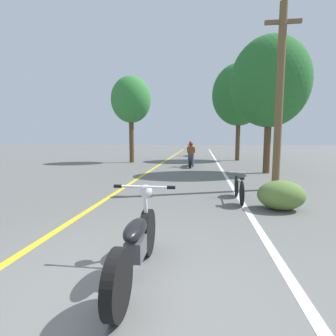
{
  "coord_description": "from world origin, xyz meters",
  "views": [
    {
      "loc": [
        0.94,
        -2.64,
        1.71
      ],
      "look_at": [
        0.05,
        4.3,
        0.9
      ],
      "focal_mm": 28.0,
      "sensor_mm": 36.0,
      "label": 1
    }
  ],
  "objects_px": {
    "roadside_tree_left": "(131,100)",
    "motorcycle_rider_lead": "(191,157)",
    "roadside_tree_right_far": "(239,95)",
    "motorcycle_rider_far": "(190,150)",
    "utility_pole": "(279,96)",
    "motorcycle_foreground": "(136,244)",
    "bicycle_parked": "(239,188)",
    "roadside_tree_right_near": "(270,82)"
  },
  "relations": [
    {
      "from": "roadside_tree_left",
      "to": "motorcycle_rider_lead",
      "type": "bearing_deg",
      "value": -28.67
    },
    {
      "from": "roadside_tree_right_far",
      "to": "motorcycle_rider_far",
      "type": "xyz_separation_m",
      "value": [
        -3.74,
        4.32,
        -4.33
      ]
    },
    {
      "from": "utility_pole",
      "to": "motorcycle_foreground",
      "type": "distance_m",
      "value": 7.25
    },
    {
      "from": "motorcycle_rider_far",
      "to": "bicycle_parked",
      "type": "height_order",
      "value": "motorcycle_rider_far"
    },
    {
      "from": "motorcycle_foreground",
      "to": "motorcycle_rider_far",
      "type": "bearing_deg",
      "value": 90.72
    },
    {
      "from": "roadside_tree_right_near",
      "to": "roadside_tree_right_far",
      "type": "height_order",
      "value": "roadside_tree_right_far"
    },
    {
      "from": "roadside_tree_right_far",
      "to": "motorcycle_rider_far",
      "type": "bearing_deg",
      "value": 130.84
    },
    {
      "from": "motorcycle_rider_far",
      "to": "utility_pole",
      "type": "bearing_deg",
      "value": -77.42
    },
    {
      "from": "roadside_tree_right_far",
      "to": "utility_pole",
      "type": "bearing_deg",
      "value": -91.25
    },
    {
      "from": "roadside_tree_right_near",
      "to": "motorcycle_rider_lead",
      "type": "relative_size",
      "value": 3.04
    },
    {
      "from": "roadside_tree_right_near",
      "to": "motorcycle_foreground",
      "type": "height_order",
      "value": "roadside_tree_right_near"
    },
    {
      "from": "roadside_tree_right_near",
      "to": "bicycle_parked",
      "type": "distance_m",
      "value": 7.47
    },
    {
      "from": "roadside_tree_right_near",
      "to": "motorcycle_rider_far",
      "type": "bearing_deg",
      "value": 110.1
    },
    {
      "from": "roadside_tree_right_far",
      "to": "bicycle_parked",
      "type": "bearing_deg",
      "value": -97.27
    },
    {
      "from": "utility_pole",
      "to": "bicycle_parked",
      "type": "xyz_separation_m",
      "value": [
        -1.42,
        -1.76,
        -2.68
      ]
    },
    {
      "from": "motorcycle_rider_lead",
      "to": "bicycle_parked",
      "type": "height_order",
      "value": "motorcycle_rider_lead"
    },
    {
      "from": "roadside_tree_right_far",
      "to": "motorcycle_rider_far",
      "type": "height_order",
      "value": "roadside_tree_right_far"
    },
    {
      "from": "utility_pole",
      "to": "bicycle_parked",
      "type": "height_order",
      "value": "utility_pole"
    },
    {
      "from": "roadside_tree_left",
      "to": "motorcycle_foreground",
      "type": "xyz_separation_m",
      "value": [
        4.04,
        -14.75,
        -3.81
      ]
    },
    {
      "from": "motorcycle_foreground",
      "to": "roadside_tree_left",
      "type": "bearing_deg",
      "value": 105.32
    },
    {
      "from": "roadside_tree_right_near",
      "to": "roadside_tree_left",
      "type": "height_order",
      "value": "roadside_tree_right_near"
    },
    {
      "from": "roadside_tree_left",
      "to": "motorcycle_rider_far",
      "type": "distance_m",
      "value": 8.65
    },
    {
      "from": "motorcycle_foreground",
      "to": "roadside_tree_right_far",
      "type": "bearing_deg",
      "value": 78.66
    },
    {
      "from": "bicycle_parked",
      "to": "roadside_tree_right_far",
      "type": "bearing_deg",
      "value": 82.73
    },
    {
      "from": "motorcycle_foreground",
      "to": "bicycle_parked",
      "type": "relative_size",
      "value": 1.22
    },
    {
      "from": "utility_pole",
      "to": "motorcycle_foreground",
      "type": "bearing_deg",
      "value": -118.37
    },
    {
      "from": "roadside_tree_left",
      "to": "roadside_tree_right_near",
      "type": "bearing_deg",
      "value": -29.95
    },
    {
      "from": "roadside_tree_right_far",
      "to": "motorcycle_foreground",
      "type": "xyz_separation_m",
      "value": [
        -3.46,
        -17.27,
        -4.42
      ]
    },
    {
      "from": "roadside_tree_right_far",
      "to": "bicycle_parked",
      "type": "relative_size",
      "value": 4.25
    },
    {
      "from": "motorcycle_rider_far",
      "to": "motorcycle_foreground",
      "type": "bearing_deg",
      "value": -89.28
    },
    {
      "from": "roadside_tree_right_near",
      "to": "motorcycle_rider_far",
      "type": "xyz_separation_m",
      "value": [
        -4.18,
        11.42,
        -3.77
      ]
    },
    {
      "from": "utility_pole",
      "to": "roadside_tree_left",
      "type": "xyz_separation_m",
      "value": [
        -7.26,
        8.79,
        1.22
      ]
    },
    {
      "from": "roadside_tree_right_near",
      "to": "motorcycle_foreground",
      "type": "bearing_deg",
      "value": -111.02
    },
    {
      "from": "roadside_tree_right_near",
      "to": "motorcycle_rider_lead",
      "type": "distance_m",
      "value": 5.77
    },
    {
      "from": "motorcycle_rider_lead",
      "to": "bicycle_parked",
      "type": "xyz_separation_m",
      "value": [
        1.64,
        -8.26,
        -0.21
      ]
    },
    {
      "from": "roadside_tree_left",
      "to": "motorcycle_rider_far",
      "type": "bearing_deg",
      "value": 61.17
    },
    {
      "from": "roadside_tree_right_far",
      "to": "roadside_tree_left",
      "type": "distance_m",
      "value": 7.94
    },
    {
      "from": "roadside_tree_right_near",
      "to": "motorcycle_foreground",
      "type": "xyz_separation_m",
      "value": [
        -3.91,
        -10.17,
        -3.86
      ]
    },
    {
      "from": "utility_pole",
      "to": "motorcycle_rider_far",
      "type": "xyz_separation_m",
      "value": [
        -3.49,
        15.64,
        -2.5
      ]
    },
    {
      "from": "motorcycle_foreground",
      "to": "bicycle_parked",
      "type": "distance_m",
      "value": 4.56
    },
    {
      "from": "motorcycle_foreground",
      "to": "motorcycle_rider_lead",
      "type": "height_order",
      "value": "motorcycle_rider_lead"
    },
    {
      "from": "roadside_tree_right_near",
      "to": "motorcycle_foreground",
      "type": "relative_size",
      "value": 3.13
    }
  ]
}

